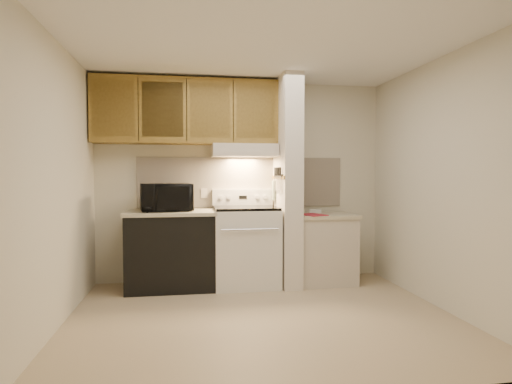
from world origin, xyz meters
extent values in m
plane|color=tan|center=(0.00, 0.00, 0.00)|extent=(3.60, 3.60, 0.00)
plane|color=white|center=(0.00, 0.00, 2.50)|extent=(3.60, 3.60, 0.00)
cube|color=beige|center=(0.00, 1.50, 1.25)|extent=(3.60, 2.50, 0.02)
cube|color=beige|center=(-1.80, 0.00, 1.25)|extent=(0.02, 3.00, 2.50)
cube|color=beige|center=(1.80, 0.00, 1.25)|extent=(0.02, 3.00, 2.50)
cube|color=white|center=(0.00, 1.49, 1.24)|extent=(2.60, 0.02, 0.63)
cube|color=silver|center=(0.00, 1.16, 0.46)|extent=(0.76, 0.65, 0.92)
cube|color=black|center=(0.00, 0.84, 0.50)|extent=(0.50, 0.01, 0.30)
cylinder|color=silver|center=(0.00, 0.80, 0.72)|extent=(0.65, 0.02, 0.02)
cube|color=black|center=(0.00, 1.16, 0.94)|extent=(0.74, 0.64, 0.03)
cube|color=silver|center=(0.00, 1.44, 1.05)|extent=(0.76, 0.08, 0.20)
cube|color=black|center=(0.00, 1.40, 1.05)|extent=(0.10, 0.01, 0.04)
cylinder|color=silver|center=(-0.28, 1.40, 1.05)|extent=(0.05, 0.02, 0.05)
cylinder|color=silver|center=(-0.18, 1.40, 1.05)|extent=(0.05, 0.02, 0.05)
cylinder|color=silver|center=(0.18, 1.40, 1.05)|extent=(0.05, 0.02, 0.05)
cylinder|color=silver|center=(0.28, 1.40, 1.05)|extent=(0.05, 0.02, 0.05)
cube|color=black|center=(-0.88, 1.17, 0.43)|extent=(1.00, 0.63, 0.87)
cube|color=#BBB193|center=(-0.88, 1.17, 0.89)|extent=(1.04, 0.67, 0.04)
cube|color=black|center=(-0.72, 1.24, 0.92)|extent=(0.22, 0.08, 0.01)
cylinder|color=#1C5E53|center=(-1.20, 1.39, 0.96)|extent=(0.12, 0.12, 0.10)
cube|color=beige|center=(-0.48, 1.48, 1.10)|extent=(0.08, 0.01, 0.12)
imported|color=black|center=(-0.93, 1.15, 1.07)|extent=(0.63, 0.47, 0.32)
cube|color=beige|center=(0.51, 1.15, 1.25)|extent=(0.22, 0.70, 2.50)
cube|color=olive|center=(0.39, 1.15, 1.30)|extent=(0.01, 0.70, 0.04)
cube|color=black|center=(0.39, 1.10, 1.32)|extent=(0.02, 0.42, 0.04)
cube|color=silver|center=(0.38, 0.94, 1.22)|extent=(0.01, 0.03, 0.16)
cylinder|color=black|center=(0.38, 0.94, 1.37)|extent=(0.02, 0.02, 0.10)
cube|color=silver|center=(0.38, 1.01, 1.21)|extent=(0.01, 0.04, 0.18)
cylinder|color=black|center=(0.38, 1.02, 1.37)|extent=(0.02, 0.02, 0.10)
cube|color=silver|center=(0.38, 1.09, 1.20)|extent=(0.01, 0.04, 0.20)
cylinder|color=black|center=(0.38, 1.11, 1.37)|extent=(0.02, 0.02, 0.10)
cube|color=silver|center=(0.38, 1.17, 1.22)|extent=(0.01, 0.04, 0.16)
cylinder|color=black|center=(0.38, 1.18, 1.37)|extent=(0.02, 0.02, 0.10)
cube|color=silver|center=(0.38, 1.27, 1.21)|extent=(0.01, 0.04, 0.18)
cylinder|color=black|center=(0.38, 1.25, 1.37)|extent=(0.02, 0.02, 0.10)
cube|color=gray|center=(0.38, 1.32, 1.14)|extent=(0.03, 0.10, 0.24)
cube|color=beige|center=(0.97, 1.15, 0.40)|extent=(0.70, 0.60, 0.81)
cube|color=#BBB193|center=(0.97, 1.15, 0.83)|extent=(0.74, 0.64, 0.04)
cube|color=#A32130|center=(0.79, 1.00, 0.86)|extent=(0.33, 0.37, 0.01)
cube|color=white|center=(0.92, 1.33, 0.87)|extent=(0.16, 0.13, 0.04)
cube|color=beige|center=(0.00, 1.28, 1.62)|extent=(0.78, 0.44, 0.15)
cube|color=beige|center=(0.00, 1.07, 1.58)|extent=(0.78, 0.04, 0.06)
cube|color=olive|center=(-0.69, 1.32, 2.08)|extent=(2.18, 0.33, 0.77)
cube|color=olive|center=(-1.51, 1.17, 2.08)|extent=(0.46, 0.01, 0.63)
cube|color=black|center=(-1.23, 1.16, 2.08)|extent=(0.01, 0.01, 0.73)
cube|color=olive|center=(-0.96, 1.17, 2.08)|extent=(0.46, 0.01, 0.63)
cube|color=black|center=(-0.69, 1.16, 2.08)|extent=(0.01, 0.01, 0.73)
cube|color=olive|center=(-0.42, 1.17, 2.08)|extent=(0.46, 0.01, 0.63)
cube|color=black|center=(-0.14, 1.16, 2.08)|extent=(0.01, 0.01, 0.73)
cube|color=olive|center=(0.13, 1.17, 2.08)|extent=(0.46, 0.01, 0.63)
camera|label=1|loc=(-0.69, -3.90, 1.34)|focal=30.00mm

